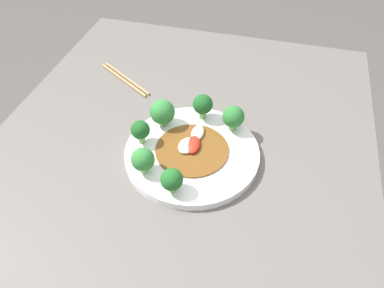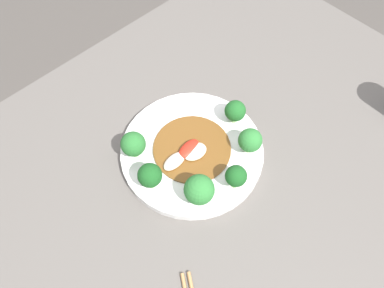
{
  "view_description": "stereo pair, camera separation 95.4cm",
  "coord_description": "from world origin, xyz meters",
  "px_view_note": "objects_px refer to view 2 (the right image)",
  "views": [
    {
      "loc": [
        0.54,
        0.19,
        1.37
      ],
      "look_at": [
        -0.03,
        0.04,
        0.79
      ],
      "focal_mm": 35.0,
      "sensor_mm": 36.0,
      "label": 1
    },
    {
      "loc": [
        -0.3,
        -0.25,
        1.45
      ],
      "look_at": [
        -0.03,
        0.04,
        0.79
      ],
      "focal_mm": 35.0,
      "sensor_mm": 36.0,
      "label": 2
    }
  ],
  "objects_px": {
    "broccoli_west": "(150,176)",
    "plate": "(192,151)",
    "broccoli_southwest": "(199,190)",
    "broccoli_east": "(235,111)",
    "broccoli_northwest": "(133,144)",
    "broccoli_southeast": "(250,140)",
    "broccoli_south": "(236,176)",
    "stirfry_center": "(190,150)"
  },
  "relations": [
    {
      "from": "broccoli_west",
      "to": "plate",
      "type": "bearing_deg",
      "value": 2.16
    },
    {
      "from": "broccoli_southwest",
      "to": "broccoli_east",
      "type": "bearing_deg",
      "value": 23.35
    },
    {
      "from": "plate",
      "to": "broccoli_northwest",
      "type": "xyz_separation_m",
      "value": [
        -0.09,
        0.07,
        0.05
      ]
    },
    {
      "from": "broccoli_southeast",
      "to": "broccoli_northwest",
      "type": "relative_size",
      "value": 0.96
    },
    {
      "from": "broccoli_south",
      "to": "stirfry_center",
      "type": "height_order",
      "value": "broccoli_south"
    },
    {
      "from": "stirfry_center",
      "to": "broccoli_south",
      "type": "bearing_deg",
      "value": -84.35
    },
    {
      "from": "broccoli_east",
      "to": "broccoli_southwest",
      "type": "bearing_deg",
      "value": -156.65
    },
    {
      "from": "broccoli_southwest",
      "to": "broccoli_northwest",
      "type": "bearing_deg",
      "value": 99.22
    },
    {
      "from": "plate",
      "to": "broccoli_northwest",
      "type": "height_order",
      "value": "broccoli_northwest"
    },
    {
      "from": "broccoli_southeast",
      "to": "broccoli_east",
      "type": "relative_size",
      "value": 1.07
    },
    {
      "from": "broccoli_west",
      "to": "broccoli_southwest",
      "type": "bearing_deg",
      "value": -60.34
    },
    {
      "from": "broccoli_northwest",
      "to": "broccoli_east",
      "type": "distance_m",
      "value": 0.23
    },
    {
      "from": "broccoli_south",
      "to": "broccoli_southwest",
      "type": "bearing_deg",
      "value": 158.25
    },
    {
      "from": "stirfry_center",
      "to": "broccoli_east",
      "type": "bearing_deg",
      "value": -3.59
    },
    {
      "from": "broccoli_west",
      "to": "stirfry_center",
      "type": "bearing_deg",
      "value": 1.41
    },
    {
      "from": "broccoli_northwest",
      "to": "stirfry_center",
      "type": "relative_size",
      "value": 0.39
    },
    {
      "from": "broccoli_south",
      "to": "broccoli_northwest",
      "type": "height_order",
      "value": "broccoli_northwest"
    },
    {
      "from": "broccoli_west",
      "to": "stirfry_center",
      "type": "xyz_separation_m",
      "value": [
        0.11,
        0.0,
        -0.03
      ]
    },
    {
      "from": "broccoli_southeast",
      "to": "broccoli_northwest",
      "type": "height_order",
      "value": "broccoli_northwest"
    },
    {
      "from": "plate",
      "to": "broccoli_northwest",
      "type": "relative_size",
      "value": 4.77
    },
    {
      "from": "broccoli_south",
      "to": "broccoli_southeast",
      "type": "bearing_deg",
      "value": 23.85
    },
    {
      "from": "plate",
      "to": "broccoli_southwest",
      "type": "xyz_separation_m",
      "value": [
        -0.07,
        -0.09,
        0.05
      ]
    },
    {
      "from": "broccoli_southeast",
      "to": "broccoli_east",
      "type": "xyz_separation_m",
      "value": [
        0.03,
        0.07,
        -0.0
      ]
    },
    {
      "from": "broccoli_southwest",
      "to": "broccoli_west",
      "type": "height_order",
      "value": "broccoli_southwest"
    },
    {
      "from": "broccoli_southeast",
      "to": "broccoli_south",
      "type": "bearing_deg",
      "value": -156.15
    },
    {
      "from": "plate",
      "to": "broccoli_southwest",
      "type": "bearing_deg",
      "value": -126.66
    },
    {
      "from": "broccoli_northwest",
      "to": "plate",
      "type": "bearing_deg",
      "value": -38.4
    },
    {
      "from": "broccoli_south",
      "to": "stirfry_center",
      "type": "relative_size",
      "value": 0.36
    },
    {
      "from": "broccoli_northwest",
      "to": "broccoli_south",
      "type": "bearing_deg",
      "value": -63.09
    },
    {
      "from": "broccoli_northwest",
      "to": "broccoli_east",
      "type": "bearing_deg",
      "value": -21.51
    },
    {
      "from": "broccoli_southeast",
      "to": "broccoli_east",
      "type": "bearing_deg",
      "value": 65.1
    },
    {
      "from": "plate",
      "to": "broccoli_southeast",
      "type": "relative_size",
      "value": 4.97
    },
    {
      "from": "broccoli_south",
      "to": "broccoli_west",
      "type": "bearing_deg",
      "value": 136.43
    },
    {
      "from": "plate",
      "to": "broccoli_southwest",
      "type": "height_order",
      "value": "broccoli_southwest"
    },
    {
      "from": "broccoli_northwest",
      "to": "broccoli_west",
      "type": "height_order",
      "value": "broccoli_west"
    },
    {
      "from": "broccoli_east",
      "to": "stirfry_center",
      "type": "xyz_separation_m",
      "value": [
        -0.13,
        0.01,
        -0.03
      ]
    },
    {
      "from": "broccoli_east",
      "to": "stirfry_center",
      "type": "height_order",
      "value": "broccoli_east"
    },
    {
      "from": "plate",
      "to": "stirfry_center",
      "type": "distance_m",
      "value": 0.02
    },
    {
      "from": "broccoli_southeast",
      "to": "broccoli_northwest",
      "type": "xyz_separation_m",
      "value": [
        -0.18,
        0.16,
        0.0
      ]
    },
    {
      "from": "broccoli_southeast",
      "to": "stirfry_center",
      "type": "xyz_separation_m",
      "value": [
        -0.09,
        0.08,
        -0.03
      ]
    },
    {
      "from": "stirfry_center",
      "to": "broccoli_west",
      "type": "bearing_deg",
      "value": -178.59
    },
    {
      "from": "broccoli_west",
      "to": "broccoli_east",
      "type": "relative_size",
      "value": 1.15
    }
  ]
}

